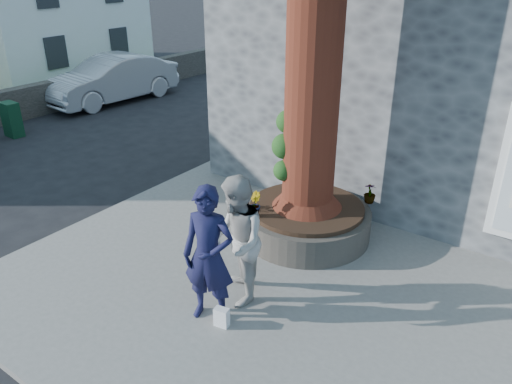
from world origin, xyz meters
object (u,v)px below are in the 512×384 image
Objects in this scene: planter at (306,221)px; woman at (237,241)px; a_board_sign at (12,119)px; man at (209,256)px; car_silver at (112,79)px.

woman reaches higher than planter.
a_board_sign is at bearing 179.03° from planter.
planter is at bearing 74.44° from man.
a_board_sign is (-9.89, 0.17, 0.09)m from planter.
car_silver is at bearing 128.93° from man.
woman is at bearing 67.68° from man.
man is 2.00× the size of a_board_sign.
a_board_sign is at bearing 146.50° from man.
planter is 2.31m from woman.
woman is at bearing -27.85° from car_silver.
woman is at bearing -9.75° from a_board_sign.
woman is 12.61m from car_silver.
car_silver is (-10.68, 7.17, -0.32)m from man.
planter is 2.84m from man.
planter is at bearing 2.62° from a_board_sign.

